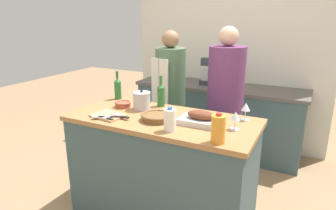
# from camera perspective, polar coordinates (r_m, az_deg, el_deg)

# --- Properties ---
(kitchen_island) EXTENTS (1.58, 0.73, 0.94)m
(kitchen_island) POSITION_cam_1_polar(r_m,az_deg,el_deg) (2.69, -1.07, -11.87)
(kitchen_island) COLOR #3D565B
(kitchen_island) RESTS_ON ground_plane
(back_counter) EXTENTS (2.17, 0.60, 0.89)m
(back_counter) POSITION_cam_1_polar(r_m,az_deg,el_deg) (4.04, 9.46, -2.45)
(back_counter) COLOR #3D565B
(back_counter) RESTS_ON ground_plane
(back_wall) EXTENTS (2.67, 0.10, 2.55)m
(back_wall) POSITION_cam_1_polar(r_m,az_deg,el_deg) (4.18, 11.50, 9.81)
(back_wall) COLOR silver
(back_wall) RESTS_ON ground_plane
(roasting_pan) EXTENTS (0.34, 0.21, 0.11)m
(roasting_pan) POSITION_cam_1_polar(r_m,az_deg,el_deg) (2.36, 6.31, -2.61)
(roasting_pan) COLOR #BCBCC1
(roasting_pan) RESTS_ON kitchen_island
(wicker_basket) EXTENTS (0.26, 0.26, 0.06)m
(wicker_basket) POSITION_cam_1_polar(r_m,az_deg,el_deg) (2.43, -2.19, -2.23)
(wicker_basket) COLOR brown
(wicker_basket) RESTS_ON kitchen_island
(cutting_board) EXTENTS (0.29, 0.23, 0.02)m
(cutting_board) POSITION_cam_1_polar(r_m,az_deg,el_deg) (2.56, -11.31, -2.01)
(cutting_board) COLOR tan
(cutting_board) RESTS_ON kitchen_island
(stock_pot) EXTENTS (0.16, 0.16, 0.18)m
(stock_pot) POSITION_cam_1_polar(r_m,az_deg,el_deg) (2.70, -5.01, 0.80)
(stock_pot) COLOR #B7B7BC
(stock_pot) RESTS_ON kitchen_island
(mixing_bowl) EXTENTS (0.15, 0.15, 0.05)m
(mixing_bowl) POSITION_cam_1_polar(r_m,az_deg,el_deg) (2.80, -8.60, 0.18)
(mixing_bowl) COLOR #A84C38
(mixing_bowl) RESTS_ON kitchen_island
(juice_jug) EXTENTS (0.10, 0.10, 0.21)m
(juice_jug) POSITION_cam_1_polar(r_m,az_deg,el_deg) (2.02, 9.54, -4.53)
(juice_jug) COLOR orange
(juice_jug) RESTS_ON kitchen_island
(milk_jug) EXTENTS (0.09, 0.09, 0.18)m
(milk_jug) POSITION_cam_1_polar(r_m,az_deg,el_deg) (2.19, 0.37, -2.86)
(milk_jug) COLOR white
(milk_jug) RESTS_ON kitchen_island
(wine_bottle_green) EXTENTS (0.07, 0.07, 0.29)m
(wine_bottle_green) POSITION_cam_1_polar(r_m,az_deg,el_deg) (2.78, -1.35, 2.05)
(wine_bottle_green) COLOR #28662D
(wine_bottle_green) RESTS_ON kitchen_island
(wine_bottle_dark) EXTENTS (0.07, 0.07, 0.29)m
(wine_bottle_dark) POSITION_cam_1_polar(r_m,az_deg,el_deg) (3.06, -9.56, 3.20)
(wine_bottle_dark) COLOR #28662D
(wine_bottle_dark) RESTS_ON kitchen_island
(wine_glass_left) EXTENTS (0.07, 0.07, 0.14)m
(wine_glass_left) POSITION_cam_1_polar(r_m,az_deg,el_deg) (2.26, 12.72, -2.19)
(wine_glass_left) COLOR silver
(wine_glass_left) RESTS_ON kitchen_island
(wine_glass_right) EXTENTS (0.07, 0.07, 0.15)m
(wine_glass_right) POSITION_cam_1_polar(r_m,az_deg,el_deg) (2.49, 14.61, -0.46)
(wine_glass_right) COLOR silver
(wine_glass_right) RESTS_ON kitchen_island
(knife_chef) EXTENTS (0.23, 0.14, 0.01)m
(knife_chef) POSITION_cam_1_polar(r_m,az_deg,el_deg) (2.50, -11.39, -2.23)
(knife_chef) COLOR #B7B7BC
(knife_chef) RESTS_ON cutting_board
(knife_paring) EXTENTS (0.17, 0.05, 0.01)m
(knife_paring) POSITION_cam_1_polar(r_m,az_deg,el_deg) (2.48, -11.78, -2.43)
(knife_paring) COLOR #B7B7BC
(knife_paring) RESTS_ON cutting_board
(knife_bread) EXTENTS (0.19, 0.06, 0.01)m
(knife_bread) POSITION_cam_1_polar(r_m,az_deg,el_deg) (2.50, -8.97, -2.08)
(knife_bread) COLOR #B7B7BC
(knife_bread) RESTS_ON cutting_board
(stand_mixer) EXTENTS (0.18, 0.14, 0.35)m
(stand_mixer) POSITION_cam_1_polar(r_m,az_deg,el_deg) (3.90, 7.58, 5.91)
(stand_mixer) COLOR #333842
(stand_mixer) RESTS_ON back_counter
(condiment_bottle_tall) EXTENTS (0.05, 0.05, 0.15)m
(condiment_bottle_tall) POSITION_cam_1_polar(r_m,az_deg,el_deg) (4.29, -1.62, 5.98)
(condiment_bottle_tall) COLOR maroon
(condiment_bottle_tall) RESTS_ON back_counter
(condiment_bottle_short) EXTENTS (0.06, 0.06, 0.16)m
(condiment_bottle_short) POSITION_cam_1_polar(r_m,az_deg,el_deg) (4.09, -0.77, 5.58)
(condiment_bottle_short) COLOR #B28E2D
(condiment_bottle_short) RESTS_ON back_counter
(condiment_bottle_extra) EXTENTS (0.05, 0.05, 0.16)m
(condiment_bottle_extra) POSITION_cam_1_polar(r_m,az_deg,el_deg) (3.88, 11.74, 4.60)
(condiment_bottle_extra) COLOR #332D28
(condiment_bottle_extra) RESTS_ON back_counter
(person_cook_aproned) EXTENTS (0.35, 0.37, 1.60)m
(person_cook_aproned) POSITION_cam_1_polar(r_m,az_deg,el_deg) (3.39, 0.41, 1.87)
(person_cook_aproned) COLOR beige
(person_cook_aproned) RESTS_ON ground_plane
(person_cook_guest) EXTENTS (0.37, 0.37, 1.66)m
(person_cook_guest) POSITION_cam_1_polar(r_m,az_deg,el_deg) (3.14, 10.81, 0.86)
(person_cook_guest) COLOR beige
(person_cook_guest) RESTS_ON ground_plane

